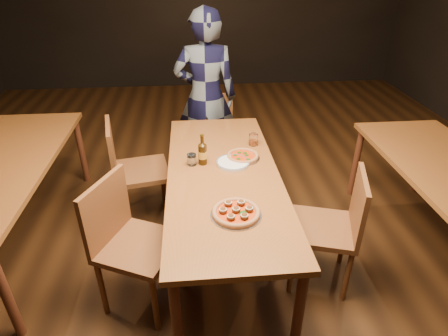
{
  "coord_description": "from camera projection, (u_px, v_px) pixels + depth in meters",
  "views": [
    {
      "loc": [
        -0.2,
        -2.31,
        2.12
      ],
      "look_at": [
        0.0,
        -0.05,
        0.82
      ],
      "focal_mm": 30.0,
      "sensor_mm": 36.0,
      "label": 1
    }
  ],
  "objects": [
    {
      "name": "pizza_margherita",
      "position": [
        243.0,
        156.0,
        2.88
      ],
      "size": [
        0.26,
        0.26,
        0.03
      ],
      "rotation": [
        0.0,
        0.0,
        -0.09
      ],
      "color": "#B7B7BF",
      "rests_on": "table_main"
    },
    {
      "name": "chair_main_nw",
      "position": [
        139.0,
        246.0,
        2.41
      ],
      "size": [
        0.6,
        0.6,
        0.97
      ],
      "primitive_type": null,
      "rotation": [
        0.0,
        0.0,
        1.14
      ],
      "color": "#612A19",
      "rests_on": "ground"
    },
    {
      "name": "chair_main_e",
      "position": [
        323.0,
        227.0,
        2.6
      ],
      "size": [
        0.54,
        0.54,
        0.93
      ],
      "primitive_type": null,
      "rotation": [
        0.0,
        0.0,
        -1.86
      ],
      "color": "#612A19",
      "rests_on": "ground"
    },
    {
      "name": "beer_bottle",
      "position": [
        203.0,
        154.0,
        2.77
      ],
      "size": [
        0.07,
        0.07,
        0.23
      ],
      "rotation": [
        0.0,
        0.0,
        -0.19
      ],
      "color": "black",
      "rests_on": "table_main"
    },
    {
      "name": "chair_end",
      "position": [
        210.0,
        137.0,
        3.9
      ],
      "size": [
        0.51,
        0.51,
        0.91
      ],
      "primitive_type": null,
      "rotation": [
        0.0,
        0.0,
        -0.23
      ],
      "color": "#612A19",
      "rests_on": "ground"
    },
    {
      "name": "chair_main_sw",
      "position": [
        141.0,
        170.0,
        3.24
      ],
      "size": [
        0.54,
        0.54,
        0.99
      ],
      "primitive_type": null,
      "rotation": [
        0.0,
        0.0,
        1.77
      ],
      "color": "#612A19",
      "rests_on": "ground"
    },
    {
      "name": "plate_stack",
      "position": [
        233.0,
        163.0,
        2.8
      ],
      "size": [
        0.25,
        0.25,
        0.02
      ],
      "primitive_type": "cylinder",
      "color": "white",
      "rests_on": "table_main"
    },
    {
      "name": "pizza_meatball",
      "position": [
        236.0,
        212.0,
        2.25
      ],
      "size": [
        0.31,
        0.31,
        0.06
      ],
      "rotation": [
        0.0,
        0.0,
        -0.25
      ],
      "color": "#B7B7BF",
      "rests_on": "table_main"
    },
    {
      "name": "water_glass",
      "position": [
        192.0,
        159.0,
        2.78
      ],
      "size": [
        0.07,
        0.07,
        0.09
      ],
      "primitive_type": "cylinder",
      "color": "white",
      "rests_on": "table_main"
    },
    {
      "name": "room_shell",
      "position": [
        223.0,
        7.0,
        2.14
      ],
      "size": [
        9.0,
        9.0,
        9.0
      ],
      "color": "black",
      "rests_on": "ground"
    },
    {
      "name": "table_main",
      "position": [
        223.0,
        181.0,
        2.73
      ],
      "size": [
        0.8,
        2.0,
        0.75
      ],
      "color": "brown",
      "rests_on": "ground"
    },
    {
      "name": "diner",
      "position": [
        206.0,
        97.0,
        3.77
      ],
      "size": [
        0.65,
        0.44,
        1.73
      ],
      "primitive_type": "imported",
      "rotation": [
        0.0,
        0.0,
        3.1
      ],
      "color": "black",
      "rests_on": "ground"
    },
    {
      "name": "ground",
      "position": [
        223.0,
        252.0,
        3.07
      ],
      "size": [
        9.0,
        9.0,
        0.0
      ],
      "primitive_type": "plane",
      "color": "black"
    },
    {
      "name": "amber_glass",
      "position": [
        253.0,
        139.0,
        3.06
      ],
      "size": [
        0.08,
        0.08,
        0.1
      ],
      "primitive_type": "cylinder",
      "color": "#B04913",
      "rests_on": "table_main"
    }
  ]
}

